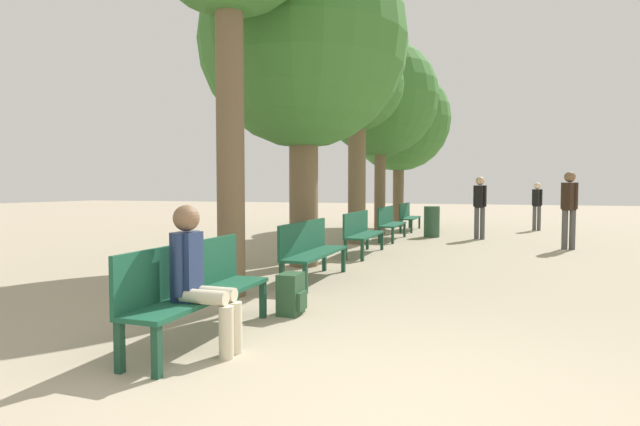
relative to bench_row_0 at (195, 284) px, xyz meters
name	(u,v)px	position (x,y,z in m)	size (l,w,h in m)	color
ground_plane	(372,403)	(1.83, -0.78, -0.51)	(80.00, 80.00, 0.00)	tan
bench_row_0	(195,284)	(0.00, 0.00, 0.00)	(0.42, 1.87, 0.88)	#195138
bench_row_1	(310,247)	(0.00, 3.05, 0.00)	(0.42, 1.87, 0.88)	#195138
bench_row_2	(361,230)	(0.00, 6.11, 0.00)	(0.42, 1.87, 0.88)	#195138
bench_row_3	(389,221)	(0.00, 9.16, 0.00)	(0.42, 1.87, 0.88)	#195138
bench_row_4	(408,215)	(0.00, 12.22, 0.00)	(0.42, 1.87, 0.88)	#195138
tree_row_1	(303,46)	(-0.59, 4.35, 3.34)	(3.62, 3.62, 5.70)	brown
tree_row_2	(357,88)	(-0.59, 8.03, 3.29)	(2.27, 2.27, 5.05)	brown
tree_row_3	(380,99)	(-0.59, 10.72, 3.48)	(3.39, 3.39, 5.71)	brown
tree_row_4	(399,121)	(-0.59, 13.84, 3.25)	(3.60, 3.60, 5.58)	brown
person_seated	(198,274)	(0.22, -0.28, 0.15)	(0.58, 0.33, 1.24)	beige
backpack	(291,294)	(0.49, 1.12, -0.29)	(0.26, 0.31, 0.45)	#284C2D
pedestrian_near	(480,203)	(2.25, 10.11, 0.45)	(0.34, 0.28, 1.68)	#4C4C4C
pedestrian_mid	(569,205)	(4.19, 8.46, 0.49)	(0.35, 0.31, 1.74)	#4C4C4C
pedestrian_far	(537,203)	(3.94, 13.59, 0.38)	(0.31, 0.27, 1.55)	#4C4C4C
trash_bin	(432,222)	(0.97, 10.31, -0.08)	(0.44, 0.44, 0.86)	#2D5138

